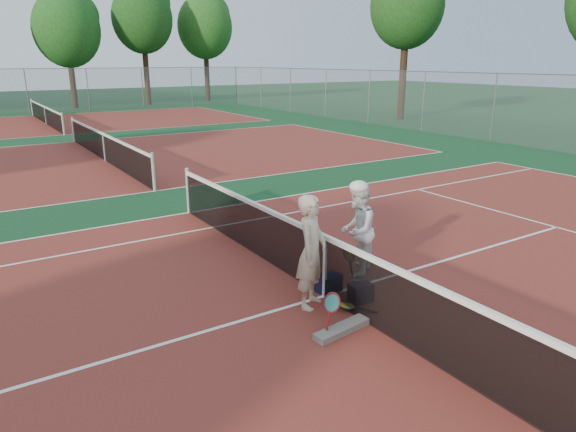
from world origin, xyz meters
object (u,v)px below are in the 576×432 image
Objects in this scene: net_main at (325,266)px; player_b at (357,230)px; racket_spare at (346,307)px; sports_bag_purple at (361,293)px; sports_bag_navy at (329,283)px; water_bottle at (356,288)px; racket_black_held at (348,264)px; player_a at (311,252)px; racket_red at (332,313)px.

net_main is 1.12m from player_b.
sports_bag_purple is (0.38, 0.12, 0.09)m from racket_spare.
sports_bag_navy is at bearing -14.19° from player_b.
net_main is 0.60m from water_bottle.
player_b reaches higher than water_bottle.
racket_black_held is at bearing 20.19° from sports_bag_navy.
player_a is at bearing 167.92° from water_bottle.
player_a is 3.23× the size of racket_red.
racket_spare is at bearing -87.38° from player_a.
player_b reaches higher than racket_black_held.
racket_spare is (0.35, -0.42, -0.81)m from player_a.
player_a is at bearing 7.08° from racket_black_held.
racket_spare is 2.00× the size of water_bottle.
water_bottle is at bearing 0.94° from racket_red.
player_a is 0.98m from racket_spare.
racket_red is at bearing 77.99° from racket_spare.
racket_black_held is 1.94× the size of water_bottle.
sports_bag_purple is (0.72, -0.30, -0.72)m from player_a.
net_main is at bearing 143.85° from water_bottle.
player_a is 2.96× the size of racket_black_held.
player_b is (1.00, 0.43, 0.28)m from net_main.
net_main is 18.33× the size of racket_spare.
player_b reaches higher than sports_bag_navy.
player_a is 0.91m from sports_bag_navy.
racket_red reaches higher than sports_bag_purple.
player_b is at bearing 8.63° from racket_red.
player_b is 2.98× the size of racket_red.
racket_red is at bearing -153.25° from sports_bag_purple.
player_a is 4.96× the size of sports_bag_purple.
player_a reaches higher than sports_bag_navy.
racket_spare is (-0.00, -0.55, -0.46)m from net_main.
sports_bag_navy is (-0.55, -0.20, -0.15)m from racket_black_held.
net_main is 31.59× the size of sports_bag_purple.
net_main is at bearing -13.00° from player_b.
racket_spare is at bearing 0.29° from racket_red.
player_b is 2.65× the size of racket_spare.
player_a reaches higher than racket_black_held.
racket_red is at bearing -146.97° from water_bottle.
racket_black_held is at bearing -10.18° from player_b.
racket_red is 1.78× the size of water_bottle.
player_a is 1.06m from sports_bag_purple.
sports_bag_navy is (-0.83, -0.34, -0.65)m from player_b.
player_b is at bearing -168.15° from racket_black_held.
water_bottle is at bearing 13.37° from player_b.
sports_bag_navy is 0.56m from sports_bag_purple.
player_a reaches higher than net_main.
net_main is 36.60× the size of water_bottle.
racket_spare is at bearing -146.08° from water_bottle.
sports_bag_navy is 1.06× the size of sports_bag_purple.
sports_bag_purple is (0.37, -0.43, -0.37)m from net_main.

